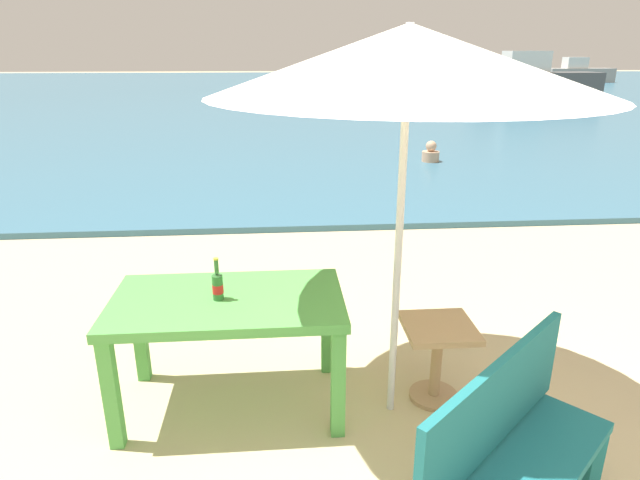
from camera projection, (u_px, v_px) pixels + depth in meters
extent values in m
cube|color=#386B84|center=(294.00, 90.00, 30.30)|extent=(120.00, 50.00, 0.08)
cube|color=#4C9E47|center=(228.00, 302.00, 3.25)|extent=(1.40, 0.80, 0.06)
cube|color=#4C9E47|center=(111.00, 394.00, 3.01)|extent=(0.08, 0.08, 0.70)
cube|color=#4C9E47|center=(338.00, 383.00, 3.10)|extent=(0.08, 0.08, 0.70)
cube|color=#4C9E47|center=(140.00, 334.00, 3.64)|extent=(0.08, 0.08, 0.70)
cube|color=#4C9E47|center=(327.00, 326.00, 3.74)|extent=(0.08, 0.08, 0.70)
cylinder|color=#2D662D|center=(218.00, 287.00, 3.19)|extent=(0.06, 0.06, 0.16)
cone|color=#2D662D|center=(217.00, 275.00, 3.16)|extent=(0.06, 0.06, 0.03)
cylinder|color=#2D662D|center=(216.00, 266.00, 3.14)|extent=(0.03, 0.03, 0.09)
cylinder|color=red|center=(218.00, 289.00, 3.19)|extent=(0.07, 0.07, 0.05)
cylinder|color=gold|center=(216.00, 259.00, 3.13)|extent=(0.03, 0.03, 0.01)
cylinder|color=silver|center=(399.00, 239.00, 3.06)|extent=(0.04, 0.04, 2.30)
cone|color=silver|center=(408.00, 60.00, 2.74)|extent=(2.10, 2.10, 0.36)
cube|color=tan|center=(439.00, 328.00, 3.38)|extent=(0.44, 0.44, 0.04)
cylinder|color=tan|center=(436.00, 365.00, 3.47)|extent=(0.07, 0.07, 0.50)
cylinder|color=tan|center=(433.00, 395.00, 3.55)|extent=(0.32, 0.32, 0.03)
cube|color=#196066|center=(524.00, 475.00, 2.30)|extent=(1.13, 1.07, 0.05)
cube|color=#196066|center=(496.00, 405.00, 2.31)|extent=(0.92, 0.83, 0.44)
cube|color=#196066|center=(593.00, 468.00, 2.66)|extent=(0.06, 0.06, 0.42)
cube|color=#196066|center=(537.00, 441.00, 2.84)|extent=(0.06, 0.06, 0.42)
cylinder|color=tan|center=(430.00, 156.00, 10.63)|extent=(0.34, 0.34, 0.20)
sphere|color=tan|center=(431.00, 146.00, 10.57)|extent=(0.21, 0.21, 0.21)
cube|color=#4C4C4C|center=(534.00, 86.00, 24.08)|extent=(5.67, 1.55, 1.16)
cube|color=silver|center=(526.00, 62.00, 23.69)|extent=(1.80, 1.16, 0.90)
cube|color=gray|center=(579.00, 75.00, 36.72)|extent=(4.51, 1.23, 0.92)
cube|color=silver|center=(575.00, 63.00, 36.42)|extent=(1.44, 0.92, 0.72)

